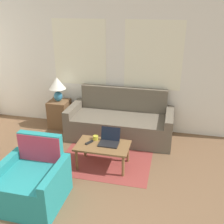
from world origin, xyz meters
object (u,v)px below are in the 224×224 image
Objects in this scene: coffee_table at (103,148)px; laptop at (109,140)px; couch at (120,123)px; table_lamp at (57,86)px; cup_navy at (96,138)px; tv_remote at (89,142)px; armchair at (33,182)px.

coffee_table is 0.16m from laptop.
couch is at bearing 91.51° from laptop.
table_lamp is at bearing 174.29° from couch.
cup_navy is at bearing -43.73° from table_lamp.
tv_remote is at bearing -115.93° from cup_navy.
couch is 1.02m from laptop.
table_lamp is 1.69m from tv_remote.
cup_navy is at bearing 166.05° from laptop.
laptop is at bearing -13.95° from cup_navy.
coffee_table is at bearing -42.15° from cup_navy.
armchair is at bearing -115.06° from tv_remote.
cup_navy is 0.16m from tv_remote.
table_lamp reaches higher than coffee_table.
armchair reaches higher than tv_remote.
coffee_table is at bearing -93.29° from couch.
laptop is (1.38, -1.14, -0.48)m from table_lamp.
coffee_table is 2.72× the size of laptop.
laptop is (0.78, 1.07, 0.17)m from armchair.
couch reaches higher than tv_remote.
tv_remote is at bearing 64.94° from armchair.
coffee_table is 0.23m from tv_remote.
couch is 13.14× the size of tv_remote.
armchair reaches higher than coffee_table.
tv_remote is (0.46, 0.99, 0.12)m from armchair.
coffee_table is at bearing 54.95° from armchair.
armchair is 1.69× the size of table_lamp.
couch reaches higher than coffee_table.
armchair is 9.80× the size of cup_navy.
armchair is at bearing -115.16° from cup_navy.
table_lamp is at bearing 131.07° from tv_remote.
armchair is at bearing -125.05° from coffee_table.
table_lamp reaches higher than laptop.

